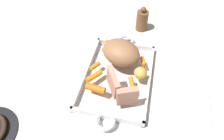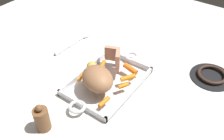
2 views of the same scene
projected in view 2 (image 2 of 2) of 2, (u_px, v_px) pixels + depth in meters
ground_plane at (107, 83)px, 1.06m from camera, size 1.97×1.97×0.00m
roasting_dish at (107, 82)px, 1.05m from camera, size 0.45×0.24×0.03m
pork_roast at (98, 79)px, 0.97m from camera, size 0.16×0.18×0.08m
roast_slice_thin at (112, 53)px, 1.11m from camera, size 0.04×0.07×0.07m
roast_slice_outer at (118, 61)px, 1.06m from camera, size 0.09×0.06×0.09m
baby_carrot_center_left at (124, 86)px, 0.99m from camera, size 0.05×0.04×0.02m
baby_carrot_center_right at (128, 78)px, 1.02m from camera, size 0.06×0.05×0.02m
baby_carrot_short at (130, 69)px, 1.06m from camera, size 0.04×0.07×0.03m
baby_carrot_northeast at (104, 102)px, 0.92m from camera, size 0.06×0.02×0.02m
baby_carrot_long at (102, 65)px, 1.09m from camera, size 0.06×0.04×0.02m
baby_carrot_northwest at (81, 77)px, 1.03m from camera, size 0.05×0.03×0.02m
potato_halved at (91, 67)px, 1.06m from camera, size 0.07×0.07×0.04m
stove_burner_rear at (212, 76)px, 1.08m from camera, size 0.18×0.18×0.02m
serving_spoon at (76, 41)px, 1.29m from camera, size 0.25×0.05×0.02m
pepper_mill at (42, 119)px, 0.86m from camera, size 0.05×0.05×0.12m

